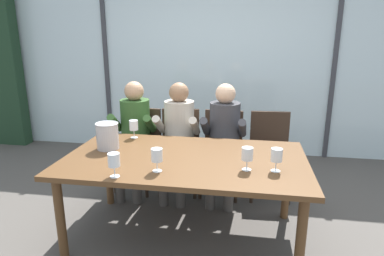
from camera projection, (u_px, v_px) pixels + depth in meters
ground at (201, 186)px, 3.89m from camera, size 14.00×14.00×0.00m
window_glass_panel at (214, 63)px, 4.75m from camera, size 7.16×0.03×2.60m
window_mullion_left at (106, 62)px, 4.99m from camera, size 0.06×0.06×2.60m
window_mullion_right at (334, 65)px, 4.48m from camera, size 0.06×0.06×2.60m
hillside_vineyard at (229, 62)px, 8.18m from camera, size 13.16×2.40×2.08m
curtain_heavy_drape at (1, 62)px, 5.09m from camera, size 0.56×0.20×2.60m
dining_table at (185, 165)px, 2.76m from camera, size 1.96×1.12×0.73m
chair_near_curtain at (140, 142)px, 3.81m from camera, size 0.49×0.49×0.89m
chair_left_of_center at (180, 143)px, 3.75m from camera, size 0.48×0.48×0.89m
chair_center at (222, 145)px, 3.68m from camera, size 0.46×0.46×0.89m
chair_right_of_center at (270, 147)px, 3.63m from camera, size 0.46×0.46×0.89m
person_olive_shirt at (134, 130)px, 3.65m from camera, size 0.48×0.63×1.21m
person_beige_jumper at (178, 132)px, 3.57m from camera, size 0.46×0.61×1.21m
person_charcoal_jacket at (224, 134)px, 3.49m from camera, size 0.47×0.62×1.21m
ice_bucket_primary at (107, 136)px, 2.91m from camera, size 0.20×0.20×0.23m
wine_glass_by_left_taster at (134, 126)px, 3.22m from camera, size 0.08×0.08×0.17m
wine_glass_near_bucket at (114, 161)px, 2.33m from camera, size 0.08×0.08×0.17m
wine_glass_center_pour at (157, 156)px, 2.42m from camera, size 0.08×0.08×0.17m
wine_glass_by_right_taster at (247, 154)px, 2.45m from camera, size 0.08×0.08×0.17m
wine_glass_spare_empty at (277, 156)px, 2.43m from camera, size 0.08×0.08×0.17m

